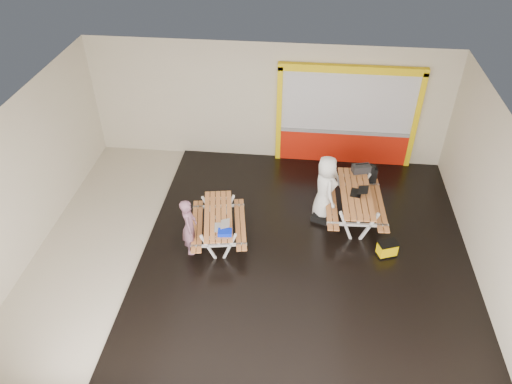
# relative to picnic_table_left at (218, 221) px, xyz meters

# --- Properties ---
(room) EXTENTS (10.02, 8.02, 3.52)m
(room) POSITION_rel_picnic_table_left_xyz_m (0.82, -0.27, 1.18)
(room) COLOR beige
(room) RESTS_ON ground
(deck) EXTENTS (7.50, 7.98, 0.05)m
(deck) POSITION_rel_picnic_table_left_xyz_m (2.07, -0.27, -0.54)
(deck) COLOR black
(deck) RESTS_ON room
(kiosk) EXTENTS (3.88, 0.16, 3.00)m
(kiosk) POSITION_rel_picnic_table_left_xyz_m (3.02, 3.66, 0.88)
(kiosk) COLOR red
(kiosk) RESTS_ON room
(picnic_table_left) EXTENTS (1.54, 2.02, 0.74)m
(picnic_table_left) POSITION_rel_picnic_table_left_xyz_m (0.00, 0.00, 0.00)
(picnic_table_left) COLOR #CC7B3E
(picnic_table_left) RESTS_ON deck
(picnic_table_right) EXTENTS (1.51, 2.16, 0.84)m
(picnic_table_right) POSITION_rel_picnic_table_left_xyz_m (3.21, 1.09, 0.07)
(picnic_table_right) COLOR #CC7B3E
(picnic_table_right) RESTS_ON deck
(person_left) EXTENTS (0.42, 0.57, 1.44)m
(person_left) POSITION_rel_picnic_table_left_xyz_m (-0.57, -0.50, 0.21)
(person_left) COLOR #7D5164
(person_left) RESTS_ON deck
(person_right) EXTENTS (0.78, 0.98, 1.75)m
(person_right) POSITION_rel_picnic_table_left_xyz_m (2.47, 1.12, 0.31)
(person_right) COLOR white
(person_right) RESTS_ON deck
(laptop_left) EXTENTS (0.38, 0.35, 0.15)m
(laptop_left) POSITION_rel_picnic_table_left_xyz_m (0.15, -0.43, 0.22)
(laptop_left) COLOR silver
(laptop_left) RESTS_ON picnic_table_left
(laptop_right) EXTENTS (0.46, 0.42, 0.17)m
(laptop_right) POSITION_rel_picnic_table_left_xyz_m (3.27, 1.04, 0.33)
(laptop_right) COLOR black
(laptop_right) RESTS_ON picnic_table_right
(blue_pouch) EXTENTS (0.32, 0.24, 0.09)m
(blue_pouch) POSITION_rel_picnic_table_left_xyz_m (0.26, -0.63, 0.22)
(blue_pouch) COLOR #0722D6
(blue_pouch) RESTS_ON picnic_table_left
(toolbox) EXTENTS (0.50, 0.34, 0.26)m
(toolbox) POSITION_rel_picnic_table_left_xyz_m (3.38, 1.97, 0.37)
(toolbox) COLOR black
(toolbox) RESTS_ON picnic_table_right
(backpack) EXTENTS (0.31, 0.22, 0.49)m
(backpack) POSITION_rel_picnic_table_left_xyz_m (3.65, 2.02, 0.20)
(backpack) COLOR black
(backpack) RESTS_ON picnic_table_right
(dark_case) EXTENTS (0.50, 0.44, 0.16)m
(dark_case) POSITION_rel_picnic_table_left_xyz_m (2.42, 0.89, -0.44)
(dark_case) COLOR black
(dark_case) RESTS_ON deck
(fluke_bag) EXTENTS (0.51, 0.42, 0.38)m
(fluke_bag) POSITION_rel_picnic_table_left_xyz_m (3.92, -0.19, -0.34)
(fluke_bag) COLOR black
(fluke_bag) RESTS_ON deck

